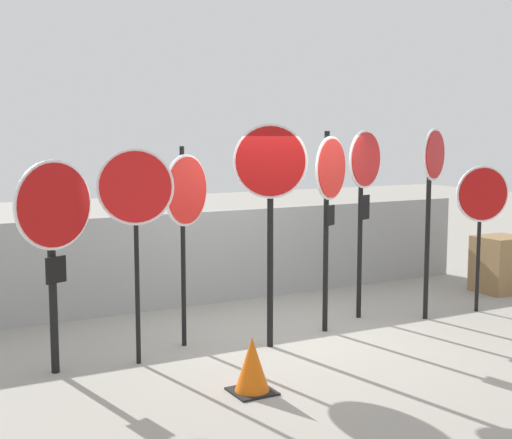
# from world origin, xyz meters

# --- Properties ---
(ground_plane) EXTENTS (40.00, 40.00, 0.00)m
(ground_plane) POSITION_xyz_m (0.00, 0.00, 0.00)
(ground_plane) COLOR gray
(fence_back) EXTENTS (9.03, 0.12, 1.38)m
(fence_back) POSITION_xyz_m (0.00, 2.10, 0.69)
(fence_back) COLOR gray
(fence_back) RESTS_ON ground
(stop_sign_0) EXTENTS (0.87, 0.38, 2.26)m
(stop_sign_0) POSITION_xyz_m (-2.89, -0.02, 1.56)
(stop_sign_0) COLOR black
(stop_sign_0) RESTS_ON ground
(stop_sign_1) EXTENTS (0.80, 0.25, 2.37)m
(stop_sign_1) POSITION_xyz_m (-2.05, -0.15, 1.82)
(stop_sign_1) COLOR black
(stop_sign_1) RESTS_ON ground
(stop_sign_2) EXTENTS (0.72, 0.47, 2.38)m
(stop_sign_2) POSITION_xyz_m (-1.31, 0.23, 1.74)
(stop_sign_2) COLOR black
(stop_sign_2) RESTS_ON ground
(stop_sign_3) EXTENTS (0.76, 0.45, 2.64)m
(stop_sign_3) POSITION_xyz_m (-0.47, -0.29, 1.93)
(stop_sign_3) COLOR black
(stop_sign_3) RESTS_ON ground
(stop_sign_4) EXTENTS (0.71, 0.41, 2.56)m
(stop_sign_4) POSITION_xyz_m (0.53, -0.04, 1.85)
(stop_sign_4) COLOR black
(stop_sign_4) RESTS_ON ground
(stop_sign_5) EXTENTS (0.73, 0.32, 2.57)m
(stop_sign_5) POSITION_xyz_m (1.32, 0.30, 1.90)
(stop_sign_5) COLOR black
(stop_sign_5) RESTS_ON ground
(stop_sign_6) EXTENTS (0.63, 0.33, 2.59)m
(stop_sign_6) POSITION_xyz_m (2.08, -0.18, 1.91)
(stop_sign_6) COLOR black
(stop_sign_6) RESTS_ON ground
(stop_sign_7) EXTENTS (0.76, 0.26, 2.08)m
(stop_sign_7) POSITION_xyz_m (2.98, -0.22, 1.57)
(stop_sign_7) COLOR black
(stop_sign_7) RESTS_ON ground
(traffic_cone_0) EXTENTS (0.41, 0.41, 0.56)m
(traffic_cone_0) POSITION_xyz_m (-1.35, -1.48, 0.27)
(traffic_cone_0) COLOR black
(traffic_cone_0) RESTS_ON ground
(storage_crate) EXTENTS (0.73, 0.65, 0.90)m
(storage_crate) POSITION_xyz_m (4.26, 0.58, 0.45)
(storage_crate) COLOR olive
(storage_crate) RESTS_ON ground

